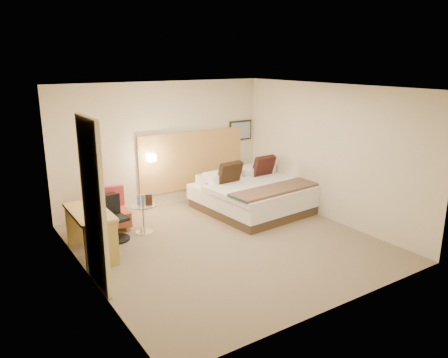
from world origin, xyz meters
TOP-DOWN VIEW (x-y plane):
  - floor at (0.00, 0.00)m, footprint 4.80×5.00m
  - ceiling at (0.00, 0.00)m, footprint 4.80×5.00m
  - wall_back at (0.00, 2.51)m, footprint 4.80×0.02m
  - wall_front at (0.00, -2.51)m, footprint 4.80×0.02m
  - wall_left at (-2.41, 0.00)m, footprint 0.02×5.00m
  - wall_right at (2.41, 0.00)m, footprint 0.02×5.00m
  - headboard_panel at (0.70, 2.47)m, footprint 2.60×0.04m
  - art_frame at (2.02, 2.48)m, footprint 0.62×0.03m
  - art_canvas at (2.02, 2.46)m, footprint 0.54×0.01m
  - lamp_arm at (-0.35, 2.42)m, footprint 0.02×0.12m
  - lamp_shade at (-0.35, 2.36)m, footprint 0.15×0.15m
  - curtain at (-2.36, -0.25)m, footprint 0.06×0.90m
  - bottle_a at (-1.09, 1.31)m, footprint 0.08×0.08m
  - bottle_b at (-1.01, 1.29)m, footprint 0.08×0.08m
  - menu_folder at (-0.94, 1.19)m, footprint 0.14×0.09m
  - bed at (1.50, 1.16)m, footprint 2.34×2.30m
  - lounge_chair at (-1.51, 1.84)m, footprint 0.79×0.71m
  - side_table at (-1.03, 1.26)m, footprint 0.63×0.63m
  - desk at (-2.11, 0.82)m, footprint 0.58×1.25m
  - desk_chair at (-1.59, 1.23)m, footprint 0.51×0.51m

SIDE VIEW (x-z plane):
  - floor at x=0.00m, z-range -0.02..0.00m
  - side_table at x=-1.03m, z-range 0.03..0.57m
  - lounge_chair at x=-1.51m, z-range -0.08..0.69m
  - desk_chair at x=-1.59m, z-range -0.07..0.73m
  - bed at x=1.50m, z-range -0.19..0.89m
  - desk at x=-2.11m, z-range 0.22..1.00m
  - bottle_a at x=-1.09m, z-range 0.54..0.73m
  - bottle_b at x=-1.01m, z-range 0.54..0.73m
  - menu_folder at x=-0.94m, z-range 0.54..0.75m
  - headboard_panel at x=0.70m, z-range 0.30..1.60m
  - lamp_arm at x=-0.35m, z-range 1.14..1.16m
  - lamp_shade at x=-0.35m, z-range 1.07..1.22m
  - curtain at x=-2.36m, z-range 0.01..2.43m
  - wall_back at x=0.00m, z-range 0.00..2.70m
  - wall_front at x=0.00m, z-range 0.00..2.70m
  - wall_left at x=-2.41m, z-range 0.00..2.70m
  - wall_right at x=2.41m, z-range 0.00..2.70m
  - art_frame at x=2.02m, z-range 1.27..1.73m
  - art_canvas at x=2.02m, z-range 1.30..1.70m
  - ceiling at x=0.00m, z-range 2.70..2.72m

